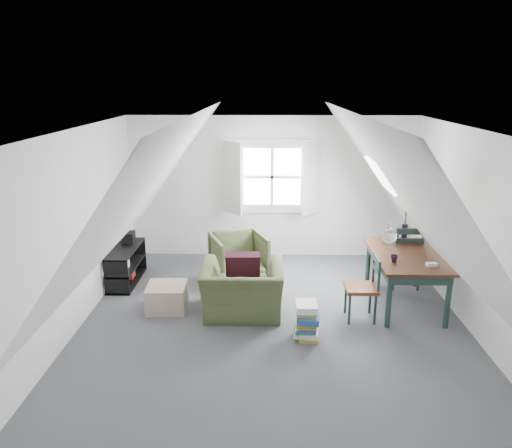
{
  "coord_description": "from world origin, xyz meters",
  "views": [
    {
      "loc": [
        -0.09,
        -5.87,
        3.07
      ],
      "look_at": [
        -0.23,
        0.6,
        1.2
      ],
      "focal_mm": 35.0,
      "sensor_mm": 36.0,
      "label": 1
    }
  ],
  "objects_px": {
    "ottoman": "(167,297)",
    "magazine_stack": "(307,321)",
    "dining_chair_far": "(405,255)",
    "armchair_near": "(243,314)",
    "dining_table": "(406,261)",
    "dining_chair_near": "(364,287)",
    "media_shelf": "(126,267)",
    "armchair_far": "(239,279)"
  },
  "relations": [
    {
      "from": "ottoman",
      "to": "dining_chair_far",
      "type": "height_order",
      "value": "dining_chair_far"
    },
    {
      "from": "dining_chair_far",
      "to": "armchair_near",
      "type": "bearing_deg",
      "value": 16.26
    },
    {
      "from": "armchair_far",
      "to": "dining_chair_near",
      "type": "height_order",
      "value": "dining_chair_near"
    },
    {
      "from": "ottoman",
      "to": "media_shelf",
      "type": "relative_size",
      "value": 0.49
    },
    {
      "from": "ottoman",
      "to": "dining_chair_near",
      "type": "bearing_deg",
      "value": -4.99
    },
    {
      "from": "dining_table",
      "to": "armchair_near",
      "type": "bearing_deg",
      "value": -169.85
    },
    {
      "from": "dining_chair_far",
      "to": "media_shelf",
      "type": "bearing_deg",
      "value": -7.09
    },
    {
      "from": "armchair_near",
      "to": "dining_table",
      "type": "xyz_separation_m",
      "value": [
        2.26,
        0.35,
        0.66
      ]
    },
    {
      "from": "dining_chair_far",
      "to": "magazine_stack",
      "type": "xyz_separation_m",
      "value": [
        -1.61,
        -1.63,
        -0.29
      ]
    },
    {
      "from": "magazine_stack",
      "to": "dining_table",
      "type": "bearing_deg",
      "value": 34.21
    },
    {
      "from": "media_shelf",
      "to": "magazine_stack",
      "type": "height_order",
      "value": "media_shelf"
    },
    {
      "from": "armchair_near",
      "to": "ottoman",
      "type": "relative_size",
      "value": 2.03
    },
    {
      "from": "ottoman",
      "to": "magazine_stack",
      "type": "bearing_deg",
      "value": -22.12
    },
    {
      "from": "dining_chair_near",
      "to": "armchair_far",
      "type": "bearing_deg",
      "value": -118.15
    },
    {
      "from": "dining_chair_near",
      "to": "media_shelf",
      "type": "bearing_deg",
      "value": -98.44
    },
    {
      "from": "armchair_far",
      "to": "media_shelf",
      "type": "height_order",
      "value": "media_shelf"
    },
    {
      "from": "armchair_near",
      "to": "ottoman",
      "type": "height_order",
      "value": "ottoman"
    },
    {
      "from": "armchair_far",
      "to": "dining_table",
      "type": "bearing_deg",
      "value": -41.71
    },
    {
      "from": "magazine_stack",
      "to": "media_shelf",
      "type": "bearing_deg",
      "value": 147.9
    },
    {
      "from": "armchair_far",
      "to": "dining_table",
      "type": "distance_m",
      "value": 2.63
    },
    {
      "from": "armchair_far",
      "to": "ottoman",
      "type": "distance_m",
      "value": 1.47
    },
    {
      "from": "armchair_far",
      "to": "dining_chair_far",
      "type": "distance_m",
      "value": 2.62
    },
    {
      "from": "armchair_far",
      "to": "dining_chair_near",
      "type": "xyz_separation_m",
      "value": [
        1.73,
        -1.36,
        0.46
      ]
    },
    {
      "from": "armchair_far",
      "to": "dining_table",
      "type": "relative_size",
      "value": 0.54
    },
    {
      "from": "dining_chair_far",
      "to": "armchair_far",
      "type": "bearing_deg",
      "value": -11.98
    },
    {
      "from": "ottoman",
      "to": "magazine_stack",
      "type": "xyz_separation_m",
      "value": [
        1.88,
        -0.76,
        0.05
      ]
    },
    {
      "from": "dining_table",
      "to": "dining_chair_far",
      "type": "height_order",
      "value": "dining_chair_far"
    },
    {
      "from": "ottoman",
      "to": "magazine_stack",
      "type": "height_order",
      "value": "magazine_stack"
    },
    {
      "from": "armchair_far",
      "to": "media_shelf",
      "type": "xyz_separation_m",
      "value": [
        -1.76,
        -0.19,
        0.25
      ]
    },
    {
      "from": "armchair_near",
      "to": "ottoman",
      "type": "xyz_separation_m",
      "value": [
        -1.06,
        0.14,
        0.18
      ]
    },
    {
      "from": "armchair_far",
      "to": "ottoman",
      "type": "bearing_deg",
      "value": -150.44
    },
    {
      "from": "dining_table",
      "to": "dining_chair_near",
      "type": "distance_m",
      "value": 0.82
    },
    {
      "from": "media_shelf",
      "to": "magazine_stack",
      "type": "xyz_separation_m",
      "value": [
        2.71,
        -1.7,
        -0.03
      ]
    },
    {
      "from": "dining_table",
      "to": "magazine_stack",
      "type": "xyz_separation_m",
      "value": [
        -1.44,
        -0.98,
        -0.43
      ]
    },
    {
      "from": "ottoman",
      "to": "armchair_near",
      "type": "bearing_deg",
      "value": -7.43
    },
    {
      "from": "armchair_near",
      "to": "media_shelf",
      "type": "relative_size",
      "value": 0.99
    },
    {
      "from": "armchair_near",
      "to": "magazine_stack",
      "type": "relative_size",
      "value": 2.4
    },
    {
      "from": "dining_table",
      "to": "dining_chair_far",
      "type": "xyz_separation_m",
      "value": [
        0.17,
        0.66,
        -0.14
      ]
    },
    {
      "from": "ottoman",
      "to": "magazine_stack",
      "type": "distance_m",
      "value": 2.03
    },
    {
      "from": "dining_chair_far",
      "to": "dining_chair_near",
      "type": "distance_m",
      "value": 1.38
    },
    {
      "from": "dining_chair_far",
      "to": "dining_table",
      "type": "bearing_deg",
      "value": 68.9
    },
    {
      "from": "armchair_near",
      "to": "dining_chair_far",
      "type": "bearing_deg",
      "value": -157.96
    }
  ]
}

